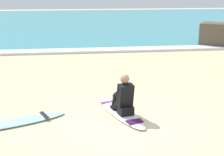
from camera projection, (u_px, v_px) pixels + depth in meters
name	position (u px, v px, depth m)	size (l,w,h in m)	color
ground_plane	(123.00, 125.00, 7.34)	(80.00, 80.00, 0.00)	beige
sea	(79.00, 22.00, 28.76)	(80.00, 28.00, 0.10)	teal
breaking_foam	(92.00, 50.00, 15.67)	(80.00, 0.90, 0.11)	white
surfboard_main	(120.00, 111.00, 8.05)	(1.15, 2.44, 0.08)	silver
surfer_seated	(124.00, 98.00, 7.77)	(0.50, 0.76, 0.95)	black
surfboard_spare_near	(16.00, 122.00, 7.44)	(2.33, 1.35, 0.08)	#9ED1E5
rock_outcrop_distant	(219.00, 35.00, 17.31)	(2.68, 2.95, 1.18)	brown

